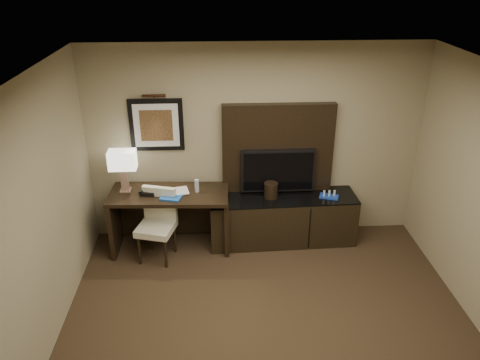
{
  "coord_description": "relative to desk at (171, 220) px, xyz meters",
  "views": [
    {
      "loc": [
        -0.52,
        -3.38,
        3.64
      ],
      "look_at": [
        -0.24,
        1.8,
        1.15
      ],
      "focal_mm": 35.0,
      "sensor_mm": 36.0,
      "label": 1
    }
  ],
  "objects": [
    {
      "name": "artwork",
      "position": [
        -0.13,
        0.36,
        1.23
      ],
      "size": [
        0.7,
        0.04,
        0.7
      ],
      "primitive_type": "cube",
      "color": "black",
      "rests_on": "wall_back"
    },
    {
      "name": "blue_folder",
      "position": [
        0.06,
        -0.08,
        0.43
      ],
      "size": [
        0.34,
        0.4,
        0.02
      ],
      "primitive_type": "cube",
      "rotation": [
        0.0,
        0.0,
        -0.26
      ],
      "color": "#1B56B1",
      "rests_on": "desk"
    },
    {
      "name": "credenza",
      "position": [
        1.53,
        0.08,
        -0.07
      ],
      "size": [
        2.02,
        0.63,
        0.69
      ],
      "primitive_type": "cube",
      "rotation": [
        0.0,
        0.0,
        0.04
      ],
      "color": "black",
      "rests_on": "floor"
    },
    {
      "name": "wall_back",
      "position": [
        1.17,
        0.38,
        0.93
      ],
      "size": [
        4.5,
        0.01,
        2.7
      ],
      "primitive_type": "cube",
      "color": "gray",
      "rests_on": "floor"
    },
    {
      "name": "minibar_tray",
      "position": [
        2.15,
        0.04,
        0.32
      ],
      "size": [
        0.29,
        0.22,
        0.09
      ],
      "primitive_type": null,
      "rotation": [
        0.0,
        0.0,
        -0.34
      ],
      "color": "#1A3EA9",
      "rests_on": "credenza"
    },
    {
      "name": "desk_chair",
      "position": [
        -0.17,
        -0.27,
        0.05
      ],
      "size": [
        0.57,
        0.61,
        0.93
      ],
      "primitive_type": null,
      "rotation": [
        0.0,
        0.0,
        -0.26
      ],
      "color": "#E9E5C3",
      "rests_on": "floor"
    },
    {
      "name": "desk",
      "position": [
        0.0,
        0.0,
        0.0
      ],
      "size": [
        1.59,
        0.75,
        0.83
      ],
      "primitive_type": "cube",
      "rotation": [
        0.0,
        0.0,
        -0.05
      ],
      "color": "black",
      "rests_on": "floor"
    },
    {
      "name": "ceiling",
      "position": [
        1.17,
        -2.12,
        2.28
      ],
      "size": [
        4.5,
        5.0,
        0.01
      ],
      "primitive_type": "cube",
      "color": "silver",
      "rests_on": "wall_back"
    },
    {
      "name": "tv",
      "position": [
        1.47,
        0.22,
        0.6
      ],
      "size": [
        1.0,
        0.08,
        0.6
      ],
      "primitive_type": "cube",
      "color": "black",
      "rests_on": "tv_wall_panel"
    },
    {
      "name": "desk_phone",
      "position": [
        -0.26,
        -0.02,
        0.46
      ],
      "size": [
        0.22,
        0.2,
        0.09
      ],
      "primitive_type": null,
      "rotation": [
        0.0,
        0.0,
        -0.19
      ],
      "color": "black",
      "rests_on": "desk"
    },
    {
      "name": "water_bottle",
      "position": [
        0.37,
        0.01,
        0.5
      ],
      "size": [
        0.06,
        0.06,
        0.17
      ],
      "primitive_type": "cylinder",
      "rotation": [
        0.0,
        0.0,
        -0.13
      ],
      "color": "#AFBBC6",
      "rests_on": "desk"
    },
    {
      "name": "table_lamp",
      "position": [
        -0.57,
        0.09,
        0.71
      ],
      "size": [
        0.38,
        0.25,
        0.58
      ],
      "primitive_type": null,
      "rotation": [
        0.0,
        0.0,
        -0.14
      ],
      "color": "#96715D",
      "rests_on": "desk"
    },
    {
      "name": "wall_left",
      "position": [
        -1.08,
        -2.12,
        0.93
      ],
      "size": [
        0.01,
        5.0,
        2.7
      ],
      "primitive_type": "cube",
      "color": "gray",
      "rests_on": "floor"
    },
    {
      "name": "picture_light",
      "position": [
        -0.13,
        0.32,
        1.63
      ],
      "size": [
        0.04,
        0.04,
        0.3
      ],
      "primitive_type": "cylinder",
      "color": "#3F2214",
      "rests_on": "wall_back"
    },
    {
      "name": "book",
      "position": [
        0.08,
        -0.01,
        0.54
      ],
      "size": [
        0.18,
        0.06,
        0.24
      ],
      "primitive_type": "imported",
      "rotation": [
        0.0,
        0.0,
        0.22
      ],
      "color": "#BEB395",
      "rests_on": "desk"
    },
    {
      "name": "ice_bucket",
      "position": [
        1.36,
        0.08,
        0.38
      ],
      "size": [
        0.2,
        0.2,
        0.21
      ],
      "primitive_type": "cylinder",
      "rotation": [
        0.0,
        0.0,
        -0.06
      ],
      "color": "black",
      "rests_on": "credenza"
    },
    {
      "name": "tv_wall_panel",
      "position": [
        1.47,
        0.32,
        0.85
      ],
      "size": [
        1.5,
        0.12,
        1.3
      ],
      "primitive_type": "cube",
      "color": "black",
      "rests_on": "wall_back"
    }
  ]
}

